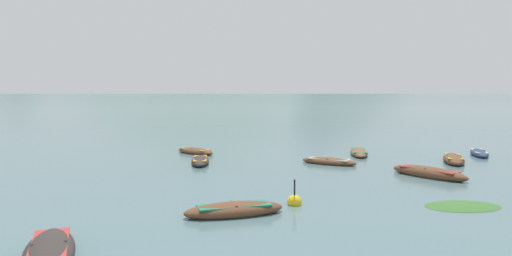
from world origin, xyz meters
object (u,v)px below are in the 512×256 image
(rowboat_1, at_px, (200,161))
(rowboat_11, at_px, (429,173))
(rowboat_2, at_px, (329,161))
(rowboat_4, at_px, (195,151))
(rowboat_12, at_px, (49,252))
(rowboat_10, at_px, (454,159))
(rowboat_0, at_px, (234,210))
(rowboat_7, at_px, (479,153))
(mooring_buoy, at_px, (294,202))
(rowboat_3, at_px, (359,152))

(rowboat_1, relative_size, rowboat_11, 0.95)
(rowboat_2, xyz_separation_m, rowboat_4, (-8.14, 3.25, 0.01))
(rowboat_12, bearing_deg, rowboat_10, 47.92)
(rowboat_4, bearing_deg, rowboat_1, -72.56)
(rowboat_0, xyz_separation_m, rowboat_12, (-3.69, -4.13, 0.02))
(rowboat_4, xyz_separation_m, rowboat_12, (0.85, -17.69, 0.04))
(rowboat_1, bearing_deg, rowboat_7, 16.28)
(rowboat_11, relative_size, mooring_buoy, 3.27)
(rowboat_4, relative_size, rowboat_11, 0.92)
(rowboat_3, height_order, rowboat_11, rowboat_11)
(rowboat_11, bearing_deg, rowboat_10, 60.01)
(rowboat_1, xyz_separation_m, rowboat_3, (9.02, 4.39, -0.00))
(rowboat_4, distance_m, rowboat_7, 17.52)
(rowboat_3, relative_size, rowboat_4, 1.24)
(rowboat_11, bearing_deg, mooring_buoy, -136.91)
(rowboat_1, height_order, mooring_buoy, mooring_buoy)
(rowboat_10, xyz_separation_m, mooring_buoy, (-8.60, -10.09, -0.07))
(rowboat_12, bearing_deg, rowboat_1, 88.57)
(rowboat_11, relative_size, rowboat_12, 0.96)
(rowboat_0, bearing_deg, rowboat_4, 108.53)
(rowboat_12, bearing_deg, rowboat_4, 92.77)
(rowboat_4, xyz_separation_m, mooring_buoy, (6.42, -12.09, -0.04))
(rowboat_10, relative_size, rowboat_12, 0.98)
(rowboat_3, bearing_deg, rowboat_12, -117.15)
(rowboat_1, xyz_separation_m, rowboat_12, (-0.35, -13.86, 0.03))
(rowboat_4, relative_size, rowboat_7, 0.96)
(rowboat_0, height_order, rowboat_3, rowboat_0)
(rowboat_10, distance_m, rowboat_11, 5.13)
(rowboat_7, distance_m, mooring_buoy, 17.10)
(rowboat_4, bearing_deg, rowboat_3, 3.17)
(rowboat_3, bearing_deg, rowboat_11, -72.31)
(rowboat_0, relative_size, mooring_buoy, 3.27)
(rowboat_7, bearing_deg, mooring_buoy, -130.38)
(rowboat_1, bearing_deg, rowboat_11, -13.11)
(mooring_buoy, bearing_deg, rowboat_1, 122.25)
(mooring_buoy, bearing_deg, rowboat_7, 49.62)
(rowboat_11, xyz_separation_m, rowboat_12, (-11.60, -11.24, -0.00))
(rowboat_4, xyz_separation_m, rowboat_11, (12.45, -6.44, 0.04))
(rowboat_7, relative_size, mooring_buoy, 3.11)
(rowboat_0, height_order, rowboat_4, rowboat_0)
(rowboat_4, distance_m, rowboat_11, 14.02)
(rowboat_10, bearing_deg, mooring_buoy, -130.44)
(rowboat_10, bearing_deg, rowboat_4, 172.42)
(rowboat_3, bearing_deg, rowboat_2, -118.58)
(rowboat_4, bearing_deg, rowboat_2, -21.74)
(rowboat_3, height_order, rowboat_10, rowboat_10)
(rowboat_1, relative_size, rowboat_7, 1.00)
(rowboat_2, height_order, rowboat_10, rowboat_10)
(rowboat_0, bearing_deg, mooring_buoy, 38.06)
(rowboat_1, bearing_deg, rowboat_2, 4.77)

